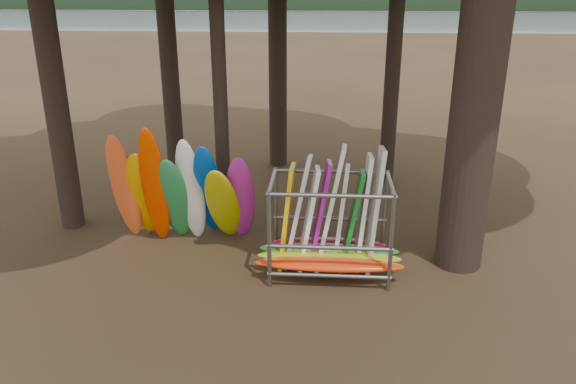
{
  "coord_description": "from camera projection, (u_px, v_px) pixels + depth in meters",
  "views": [
    {
      "loc": [
        1.2,
        -10.79,
        6.1
      ],
      "look_at": [
        0.33,
        1.5,
        1.4
      ],
      "focal_mm": 35.0,
      "sensor_mm": 36.0,
      "label": 1
    }
  ],
  "objects": [
    {
      "name": "far_shore",
      "position": [
        324.0,
        0.0,
        114.13
      ],
      "size": [
        160.0,
        4.0,
        4.0
      ],
      "primitive_type": "cube",
      "color": "black",
      "rests_on": "ground"
    },
    {
      "name": "kayak_row",
      "position": [
        185.0,
        195.0,
        13.3
      ],
      "size": [
        3.57,
        2.06,
        3.23
      ],
      "color": "#E65523",
      "rests_on": "ground"
    },
    {
      "name": "ground",
      "position": [
        268.0,
        275.0,
        12.31
      ],
      "size": [
        120.0,
        120.0,
        0.0
      ],
      "primitive_type": "plane",
      "color": "#47331E",
      "rests_on": "ground"
    },
    {
      "name": "storage_rack",
      "position": [
        330.0,
        230.0,
        12.16
      ],
      "size": [
        3.2,
        1.54,
        2.87
      ],
      "color": "slate",
      "rests_on": "ground"
    },
    {
      "name": "lake",
      "position": [
        319.0,
        32.0,
        68.24
      ],
      "size": [
        160.0,
        160.0,
        0.0
      ],
      "primitive_type": "plane",
      "color": "gray",
      "rests_on": "ground"
    }
  ]
}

